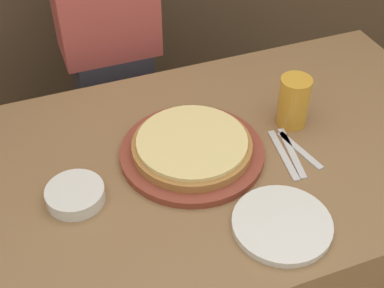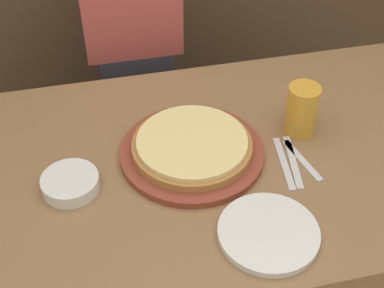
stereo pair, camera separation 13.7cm
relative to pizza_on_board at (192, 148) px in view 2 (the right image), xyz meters
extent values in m
cube|color=olive|center=(0.05, -0.02, -0.41)|extent=(1.49, 0.85, 0.76)
cylinder|color=brown|center=(0.00, 0.00, -0.01)|extent=(0.38, 0.38, 0.02)
cylinder|color=#A87038|center=(0.00, 0.00, 0.01)|extent=(0.32, 0.32, 0.02)
cylinder|color=#EAD184|center=(0.00, 0.00, 0.03)|extent=(0.29, 0.29, 0.01)
cylinder|color=gold|center=(0.31, 0.03, 0.05)|extent=(0.09, 0.09, 0.15)
cylinder|color=white|center=(0.31, 0.03, 0.11)|extent=(0.08, 0.08, 0.02)
cylinder|color=silver|center=(0.11, -0.30, -0.02)|extent=(0.23, 0.23, 0.02)
cylinder|color=silver|center=(-0.32, -0.05, -0.01)|extent=(0.14, 0.14, 0.04)
cube|color=silver|center=(0.23, -0.09, -0.02)|extent=(0.04, 0.20, 0.00)
cube|color=silver|center=(0.25, -0.09, -0.02)|extent=(0.05, 0.20, 0.00)
cube|color=silver|center=(0.28, -0.09, -0.02)|extent=(0.05, 0.17, 0.00)
cube|color=#33333D|center=(-0.07, 0.62, -0.42)|extent=(0.26, 0.20, 0.74)
camera|label=1|loc=(-0.37, -0.97, 0.94)|focal=50.00mm
camera|label=2|loc=(-0.23, -1.01, 0.94)|focal=50.00mm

